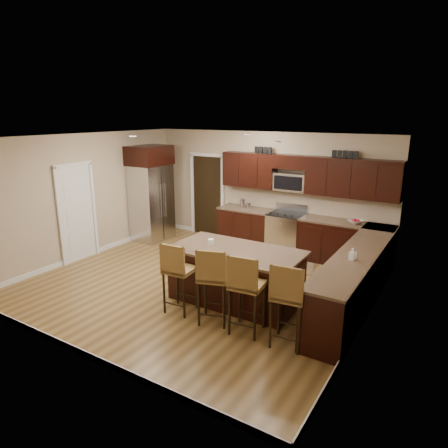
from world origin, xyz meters
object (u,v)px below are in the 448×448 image
Objects in this scene: stool_left at (177,270)px; stool_right at (246,285)px; stool_mid at (213,277)px; refrigerator at (151,192)px; range at (286,233)px; island at (236,277)px; stool_extra at (288,296)px.

stool_left is 1.22m from stool_right.
stool_right is (0.55, -0.00, 0.01)m from stool_mid.
refrigerator reaches higher than stool_right.
range is at bearing 76.67° from stool_mid.
range is 0.47× the size of refrigerator.
island is 1.88× the size of stool_left.
stool_extra is (1.87, -0.00, 0.03)m from stool_left.
stool_left is 0.97× the size of stool_mid.
range is at bearing 13.50° from refrigerator.
stool_right is (0.65, -0.85, 0.33)m from island.
stool_right reaches higher than stool_left.
stool_left is 0.96× the size of stool_extra.
stool_mid is at bearing 172.57° from stool_right.
stool_left is 0.50× the size of refrigerator.
stool_mid reaches higher than stool_left.
stool_extra is (1.56, -3.56, 0.29)m from range.
island is 1.12m from stool_right.
refrigerator reaches higher than stool_mid.
refrigerator is 1.93× the size of stool_extra.
range is at bearing 94.97° from island.
refrigerator is at bearing 132.74° from stool_left.
island is at bearing -28.33° from refrigerator.
stool_right is 0.52× the size of refrigerator.
range is 3.59m from stool_mid.
refrigerator reaches higher than island.
stool_right is at bearing -33.37° from refrigerator.
stool_right is 1.00× the size of stool_extra.
stool_right reaches higher than stool_mid.
island is 1.81× the size of stool_right.
stool_mid is 1.20m from stool_extra.
stool_right is (0.91, -3.56, 0.29)m from range.
island is 1.07m from stool_left.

